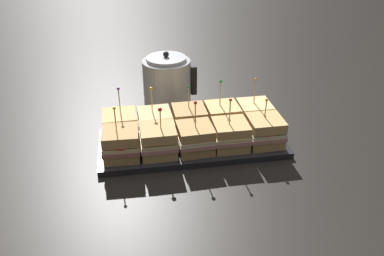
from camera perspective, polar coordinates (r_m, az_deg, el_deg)
ground_plane at (r=1.22m, az=0.00°, el=-2.50°), size 6.00×6.00×0.00m
serving_platter at (r=1.22m, az=0.00°, el=-2.14°), size 0.55×0.24×0.02m
sandwich_front_far_left at (r=1.13m, az=-9.91°, el=-2.20°), size 0.11×0.11×0.15m
sandwich_front_left at (r=1.13m, az=-4.75°, el=-1.82°), size 0.10×0.10×0.14m
sandwich_front_center at (r=1.15m, az=0.44°, el=-1.45°), size 0.11×0.11×0.16m
sandwich_front_right at (r=1.17m, az=5.41°, el=-0.96°), size 0.10×0.10×0.16m
sandwich_front_far_right at (r=1.20m, az=10.19°, el=-0.45°), size 0.10×0.10×0.14m
sandwich_back_far_left at (r=1.22m, az=-10.06°, el=0.26°), size 0.10×0.10×0.16m
sandwich_back_left at (r=1.23m, az=-5.22°, el=0.65°), size 0.11×0.11×0.16m
sandwich_back_center at (r=1.23m, az=-0.38°, el=1.05°), size 0.10×0.10×0.15m
sandwich_back_right at (r=1.25m, az=4.26°, el=1.46°), size 0.10×0.10×0.16m
sandwich_back_far_right at (r=1.28m, az=8.72°, el=1.79°), size 0.10×0.10×0.16m
kettle_steel at (r=1.42m, az=-3.50°, el=6.33°), size 0.19×0.16×0.20m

